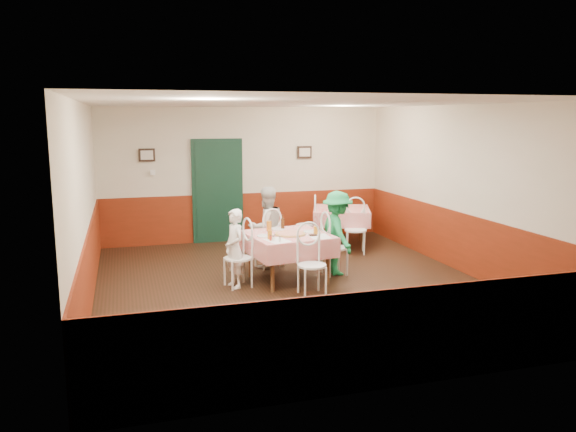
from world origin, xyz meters
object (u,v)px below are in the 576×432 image
object	(u,v)px
diner_far	(267,227)
chair_second_b	(356,230)
chair_second_a	(306,225)
diner_right	(337,233)
chair_far	(268,242)
beer_bottle	(283,223)
main_table	(288,257)
chair_near	(312,265)
glass_b	(316,230)
diner_left	(235,249)
pizza	(290,234)
glass_c	(269,226)
chair_left	(238,258)
wallet	(313,235)
glass_a	(270,235)
chair_right	(334,248)
second_table	(341,227)

from	to	relation	value
diner_far	chair_second_b	bearing A→B (deg)	177.29
chair_second_a	diner_right	xyz separation A→B (m)	(-0.13, -2.01, 0.25)
chair_far	beer_bottle	bearing A→B (deg)	94.28
main_table	chair_near	size ratio (longest dim) A/B	1.36
glass_b	diner_left	size ratio (longest dim) A/B	0.10
pizza	diner_far	bearing A→B (deg)	98.14
chair_near	diner_right	size ratio (longest dim) A/B	0.64
glass_c	diner_right	xyz separation A→B (m)	(1.11, -0.23, -0.14)
glass_b	diner_right	bearing A→B (deg)	29.64
chair_left	diner_left	world-z (taller)	diner_left
chair_far	glass_c	distance (m)	0.63
chair_far	main_table	bearing A→B (deg)	84.77
glass_b	wallet	size ratio (longest dim) A/B	1.14
chair_second_b	glass_a	size ratio (longest dim) A/B	6.79
diner_left	diner_right	size ratio (longest dim) A/B	0.87
pizza	main_table	bearing A→B (deg)	99.00
chair_left	chair_far	size ratio (longest dim) A/B	1.00
chair_far	diner_right	distance (m)	1.26
chair_left	glass_a	xyz separation A→B (m)	(0.46, -0.18, 0.38)
main_table	glass_b	size ratio (longest dim) A/B	9.75
pizza	diner_left	size ratio (longest dim) A/B	0.39
glass_a	chair_second_a	bearing A→B (deg)	60.23
chair_left	glass_b	xyz separation A→B (m)	(1.26, -0.03, 0.37)
glass_a	glass_c	bearing A→B (deg)	76.45
chair_second_b	pizza	distance (m)	2.31
diner_far	glass_a	bearing A→B (deg)	60.66
chair_near	pizza	bearing A→B (deg)	97.57
chair_near	diner_far	world-z (taller)	diner_far
pizza	glass_b	xyz separation A→B (m)	(0.40, -0.07, 0.05)
chair_right	chair_second_b	bearing A→B (deg)	-40.85
pizza	beer_bottle	size ratio (longest dim) A/B	2.18
glass_c	diner_far	xyz separation A→B (m)	(0.09, 0.53, -0.13)
chair_left	wallet	world-z (taller)	chair_left
chair_second_b	diner_far	size ratio (longest dim) A/B	0.64
diner_far	chair_near	bearing A→B (deg)	80.63
glass_a	chair_right	bearing A→B (deg)	19.04
pizza	wallet	size ratio (longest dim) A/B	4.33
chair_second_a	glass_a	world-z (taller)	chair_second_a
chair_second_a	second_table	bearing A→B (deg)	110.32
chair_left	glass_b	world-z (taller)	chair_left
chair_left	chair_second_a	world-z (taller)	same
glass_c	second_table	bearing A→B (deg)	41.87
pizza	glass_b	size ratio (longest dim) A/B	3.81
chair_left	chair_near	xyz separation A→B (m)	(0.96, -0.72, 0.00)
chair_second_a	beer_bottle	size ratio (longest dim) A/B	4.12
beer_bottle	wallet	world-z (taller)	beer_bottle
wallet	diner_right	bearing A→B (deg)	25.88
glass_a	chair_far	bearing A→B (deg)	77.26
glass_b	pizza	bearing A→B (deg)	170.14
chair_second_a	glass_c	xyz separation A→B (m)	(-1.24, -1.78, 0.39)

